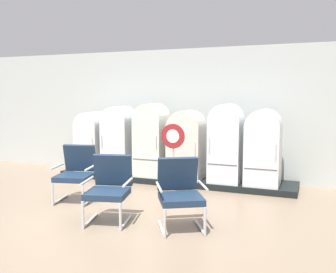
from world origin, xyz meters
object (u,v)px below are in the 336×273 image
Objects in this scene: armchair_left at (76,171)px; armchair_right at (180,190)px; armchair_center at (109,186)px; refrigerator_4 at (226,141)px; refrigerator_2 at (152,138)px; refrigerator_5 at (263,145)px; refrigerator_0 at (92,140)px; refrigerator_1 at (119,138)px; refrigerator_3 at (187,143)px; sign_stand at (173,161)px.

armchair_right is at bearing -15.97° from armchair_left.
armchair_left is at bearing 146.10° from armchair_center.
refrigerator_4 is at bearing 88.03° from armchair_right.
armchair_right is (2.21, -0.63, 0.00)m from armchair_left.
armchair_right is at bearing -58.18° from refrigerator_2.
armchair_center is (-1.08, -0.13, 0.00)m from armchair_right.
armchair_right is 1.09m from armchair_center.
refrigerator_5 is 1.51× the size of armchair_center.
armchair_left is at bearing 164.03° from armchair_right.
refrigerator_0 reaches higher than armchair_left.
refrigerator_1 is 1.62m from refrigerator_3.
armchair_center is 1.74m from sign_stand.
refrigerator_3 is 0.85m from refrigerator_4.
refrigerator_1 is 1.53× the size of armchair_left.
sign_stand is (-1.52, -0.98, -0.25)m from refrigerator_5.
refrigerator_2 is (1.53, -0.01, 0.11)m from refrigerator_0.
refrigerator_0 is 1.38× the size of armchair_left.
refrigerator_4 is (2.46, -0.02, 0.04)m from refrigerator_1.
refrigerator_2 is 0.99× the size of refrigerator_4.
armchair_left is 1.00× the size of armchair_center.
refrigerator_2 is 2.75m from armchair_center.
armchair_center is at bearing -33.90° from armchair_left.
refrigerator_2 reaches higher than refrigerator_3.
sign_stand is (0.88, -0.98, -0.30)m from refrigerator_2.
refrigerator_1 reaches higher than armchair_center.
refrigerator_4 is 1.61× the size of armchair_right.
refrigerator_4 is (0.85, -0.01, 0.09)m from refrigerator_3.
refrigerator_1 is 2.46m from refrigerator_4.
sign_stand is at bearing 77.28° from armchair_center.
refrigerator_2 is 1.60× the size of armchair_right.
refrigerator_4 is 0.74m from refrigerator_5.
armchair_right is (2.38, -2.53, -0.39)m from refrigerator_1.
refrigerator_5 reaches higher than refrigerator_3.
refrigerator_2 reaches higher than sign_stand.
refrigerator_2 is at bearing 178.73° from refrigerator_3.
armchair_center is at bearing -52.88° from refrigerator_0.
refrigerator_1 is (0.73, -0.03, 0.08)m from refrigerator_0.
sign_stand reaches higher than armchair_right.
refrigerator_2 is at bearing -0.55° from refrigerator_0.
refrigerator_3 is 2.41m from armchair_left.
sign_stand is (-0.70, 1.56, 0.13)m from armchair_right.
armchair_left is at bearing -148.41° from sign_stand.
armchair_left is at bearing -64.95° from refrigerator_0.
refrigerator_3 is 0.98m from sign_stand.
refrigerator_3 reaches higher than armchair_left.
refrigerator_1 is 3.20m from refrigerator_5.
armchair_left is 1.00× the size of armchair_right.
sign_stand is at bearing -48.03° from refrigerator_2.
armchair_left is at bearing -140.79° from refrigerator_4.
refrigerator_4 is at bearing 50.28° from sign_stand.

